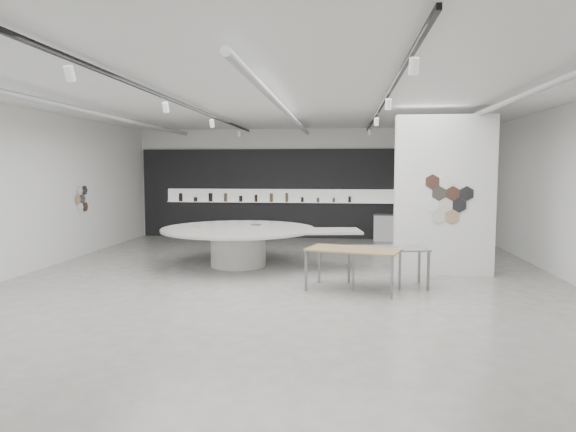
# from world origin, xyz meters

# --- Properties ---
(room) EXTENTS (12.02, 14.02, 3.82)m
(room) POSITION_xyz_m (-0.09, -0.00, 2.07)
(room) COLOR #9E9C95
(room) RESTS_ON ground
(back_wall_display) EXTENTS (11.80, 0.27, 3.10)m
(back_wall_display) POSITION_xyz_m (-0.08, 6.93, 1.54)
(back_wall_display) COLOR black
(back_wall_display) RESTS_ON ground
(partition_column) EXTENTS (2.20, 0.38, 3.60)m
(partition_column) POSITION_xyz_m (3.50, 1.00, 1.80)
(partition_column) COLOR white
(partition_column) RESTS_ON ground
(display_island) EXTENTS (5.20, 4.29, 0.97)m
(display_island) POSITION_xyz_m (-1.26, 1.50, 0.63)
(display_island) COLOR white
(display_island) RESTS_ON ground
(sample_table_wood) EXTENTS (1.96, 1.35, 0.83)m
(sample_table_wood) POSITION_xyz_m (1.44, -0.82, 0.77)
(sample_table_wood) COLOR #98734E
(sample_table_wood) RESTS_ON ground
(sample_table_stone) EXTENTS (1.65, 0.96, 0.81)m
(sample_table_stone) POSITION_xyz_m (2.14, -0.41, 0.74)
(sample_table_stone) COLOR slate
(sample_table_stone) RESTS_ON ground
(kitchen_counter) EXTENTS (1.64, 0.81, 1.24)m
(kitchen_counter) POSITION_xyz_m (3.04, 6.50, 0.45)
(kitchen_counter) COLOR white
(kitchen_counter) RESTS_ON ground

